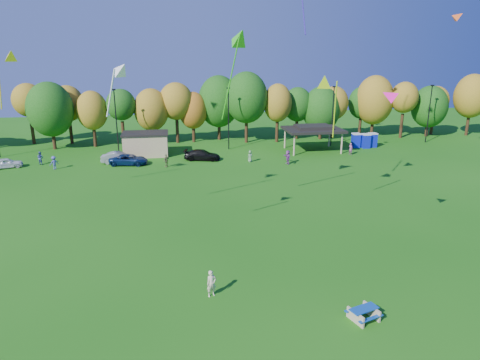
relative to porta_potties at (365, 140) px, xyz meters
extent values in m
plane|color=#19600F|center=(-22.60, -37.95, -1.10)|extent=(160.00, 160.00, 0.00)
cylinder|color=black|center=(-50.63, 10.98, 0.96)|extent=(0.50, 0.50, 4.12)
ellipsoid|color=olive|center=(-50.63, 10.98, 5.76)|extent=(4.78, 4.78, 5.18)
cylinder|color=black|center=(-46.35, 6.25, 0.68)|extent=(0.50, 0.50, 3.56)
ellipsoid|color=#144C0F|center=(-46.35, 6.25, 4.84)|extent=(6.62, 6.62, 8.00)
cylinder|color=black|center=(-44.72, 10.30, 0.80)|extent=(0.50, 0.50, 3.79)
ellipsoid|color=olive|center=(-44.72, 10.30, 5.22)|extent=(4.94, 4.94, 5.58)
cylinder|color=black|center=(-40.61, 7.06, 0.57)|extent=(0.50, 0.50, 3.34)
ellipsoid|color=olive|center=(-40.61, 7.06, 4.47)|extent=(4.61, 4.61, 5.88)
cylinder|color=black|center=(-36.32, 6.90, 0.81)|extent=(0.50, 0.50, 3.82)
ellipsoid|color=#144C0F|center=(-36.32, 6.90, 5.26)|extent=(4.43, 4.43, 4.73)
cylinder|color=black|center=(-31.90, 7.55, 0.53)|extent=(0.50, 0.50, 3.25)
ellipsoid|color=olive|center=(-31.90, 7.55, 4.32)|extent=(5.33, 5.33, 6.53)
cylinder|color=black|center=(-28.05, 8.12, 0.88)|extent=(0.50, 0.50, 3.96)
ellipsoid|color=olive|center=(-28.05, 8.12, 5.51)|extent=(5.31, 5.31, 5.82)
cylinder|color=black|center=(-25.45, 8.39, 0.43)|extent=(0.50, 0.50, 3.05)
ellipsoid|color=#995914|center=(-25.45, 8.39, 3.98)|extent=(4.54, 4.54, 5.87)
cylinder|color=black|center=(-21.18, 9.58, 0.79)|extent=(0.50, 0.50, 3.77)
ellipsoid|color=#144C0F|center=(-21.18, 9.58, 5.19)|extent=(6.69, 6.69, 8.35)
cylinder|color=black|center=(-17.14, 6.59, 1.04)|extent=(0.50, 0.50, 4.28)
ellipsoid|color=#144C0F|center=(-17.14, 6.59, 6.04)|extent=(6.64, 6.64, 8.01)
cylinder|color=black|center=(-12.18, 6.26, 0.78)|extent=(0.50, 0.50, 3.76)
ellipsoid|color=olive|center=(-12.18, 6.26, 5.17)|extent=(4.49, 4.49, 6.02)
cylinder|color=black|center=(-8.31, 8.30, 0.62)|extent=(0.50, 0.50, 3.43)
ellipsoid|color=#144C0F|center=(-8.31, 8.30, 4.62)|extent=(4.77, 4.77, 5.63)
cylinder|color=black|center=(-4.49, 7.44, 0.38)|extent=(0.50, 0.50, 2.95)
ellipsoid|color=#144C0F|center=(-4.49, 7.44, 3.83)|extent=(6.14, 6.14, 7.54)
cylinder|color=black|center=(-2.21, 7.91, 0.66)|extent=(0.50, 0.50, 3.52)
ellipsoid|color=olive|center=(-2.21, 7.91, 4.77)|extent=(4.78, 4.78, 5.53)
cylinder|color=black|center=(3.46, 9.56, 0.60)|extent=(0.50, 0.50, 3.39)
ellipsoid|color=#144C0F|center=(3.46, 9.56, 4.55)|extent=(4.54, 4.54, 5.46)
cylinder|color=black|center=(5.10, 8.28, 0.76)|extent=(0.50, 0.50, 3.72)
ellipsoid|color=olive|center=(5.10, 8.28, 5.10)|extent=(6.32, 6.32, 8.24)
cylinder|color=black|center=(9.39, 6.32, 0.93)|extent=(0.50, 0.50, 4.06)
ellipsoid|color=olive|center=(9.39, 6.32, 5.67)|extent=(4.50, 4.50, 5.13)
cylinder|color=black|center=(14.47, 6.85, 0.43)|extent=(0.50, 0.50, 3.05)
ellipsoid|color=#144C0F|center=(14.47, 6.85, 3.99)|extent=(5.97, 5.97, 7.05)
cylinder|color=black|center=(16.39, 8.40, 0.68)|extent=(0.50, 0.50, 3.55)
ellipsoid|color=olive|center=(16.39, 8.40, 4.83)|extent=(4.60, 4.60, 4.99)
cylinder|color=black|center=(21.91, 6.56, 0.94)|extent=(0.50, 0.50, 4.07)
ellipsoid|color=olive|center=(21.91, 6.56, 5.68)|extent=(5.83, 5.83, 7.42)
cylinder|color=black|center=(-36.60, 2.05, 3.40)|extent=(0.16, 0.16, 9.00)
cube|color=black|center=(-36.60, 2.05, 7.90)|extent=(0.50, 0.25, 0.18)
cylinder|color=black|center=(-20.60, 2.05, 3.40)|extent=(0.16, 0.16, 9.00)
cube|color=black|center=(-20.60, 2.05, 7.90)|extent=(0.50, 0.25, 0.18)
cylinder|color=black|center=(-4.60, 2.05, 3.40)|extent=(0.16, 0.16, 9.00)
cube|color=black|center=(-4.60, 2.05, 7.90)|extent=(0.50, 0.25, 0.18)
cylinder|color=black|center=(11.40, 2.05, 3.40)|extent=(0.16, 0.16, 9.00)
cube|color=black|center=(11.40, 2.05, 7.90)|extent=(0.50, 0.25, 0.18)
cube|color=tan|center=(-32.60, 0.05, 0.40)|extent=(6.00, 4.00, 3.00)
cube|color=black|center=(-32.60, 0.05, 2.03)|extent=(6.30, 4.30, 0.25)
cylinder|color=tan|center=(-12.10, -3.45, 0.40)|extent=(0.24, 0.24, 3.00)
cylinder|color=tan|center=(-5.10, -3.45, 0.40)|extent=(0.24, 0.24, 3.00)
cylinder|color=tan|center=(-12.10, 1.55, 0.40)|extent=(0.24, 0.24, 3.00)
cylinder|color=tan|center=(-5.10, 1.55, 0.40)|extent=(0.24, 0.24, 3.00)
cube|color=black|center=(-8.60, -0.95, 2.05)|extent=(8.20, 6.20, 0.35)
cube|color=black|center=(-8.60, -0.95, 2.45)|extent=(5.00, 3.50, 0.45)
cube|color=#0E1DB9|center=(-1.30, 0.27, -0.10)|extent=(1.10, 1.10, 2.00)
cube|color=silver|center=(-1.30, 0.27, 0.99)|extent=(1.15, 1.15, 0.18)
cube|color=#0E1DB9|center=(0.00, -0.37, -0.10)|extent=(1.10, 1.10, 2.00)
cube|color=silver|center=(0.00, -0.37, 0.99)|extent=(1.15, 1.15, 0.18)
cube|color=#0E1DB9|center=(1.30, 0.11, -0.10)|extent=(1.10, 1.10, 2.00)
cube|color=silver|center=(1.30, 0.11, 0.99)|extent=(1.15, 1.15, 0.18)
cube|color=tan|center=(-19.61, -41.49, -0.78)|extent=(0.51, 1.26, 0.64)
cube|color=tan|center=(-18.51, -41.12, -0.78)|extent=(0.51, 1.26, 0.64)
cube|color=#114597|center=(-19.06, -41.30, -0.43)|extent=(1.73, 1.14, 0.05)
cube|color=#114597|center=(-18.89, -41.83, -0.71)|extent=(1.59, 0.72, 0.04)
cube|color=#114597|center=(-19.23, -40.78, -0.71)|extent=(1.59, 0.72, 0.04)
imported|color=beige|center=(-26.99, -37.64, -0.28)|extent=(0.70, 0.58, 1.64)
imported|color=white|center=(-49.58, -4.29, -0.46)|extent=(4.02, 2.55, 1.27)
imported|color=gray|center=(-35.92, -3.90, -0.36)|extent=(4.50, 1.68, 1.47)
imported|color=navy|center=(-34.58, -5.06, -0.43)|extent=(5.12, 2.95, 1.34)
imported|color=black|center=(-25.04, -4.04, -0.40)|extent=(5.14, 3.04, 1.40)
imported|color=#9B4981|center=(-4.04, -4.20, -0.25)|extent=(0.66, 0.74, 1.69)
imported|color=#863C90|center=(-14.23, -7.92, -0.18)|extent=(0.73, 1.75, 1.83)
imported|color=#4E50AC|center=(-43.50, -5.88, -0.26)|extent=(1.24, 1.11, 1.67)
imported|color=#455298|center=(-45.85, -3.02, -0.25)|extent=(1.04, 0.98, 1.69)
imported|color=#739A69|center=(-18.85, -6.07, -0.33)|extent=(0.89, 0.76, 1.54)
imported|color=olive|center=(-29.76, -6.90, -0.27)|extent=(0.99, 0.95, 1.65)
cone|color=#E3511A|center=(4.14, -12.51, 16.80)|extent=(1.83, 1.62, 1.52)
cylinder|color=#2A1A8F|center=(-18.68, -26.68, 15.99)|extent=(0.22, 1.47, 3.79)
cone|color=green|center=(-23.19, -24.47, 14.01)|extent=(2.42, 2.64, 2.10)
cylinder|color=green|center=(-24.20, -26.31, 10.86)|extent=(1.28, 2.23, 6.61)
cone|color=#E90C88|center=(-15.19, -34.40, 10.20)|extent=(1.57, 1.49, 1.27)
cone|color=white|center=(-31.68, -33.16, 11.90)|extent=(1.62, 1.60, 1.31)
cylinder|color=white|center=(-32.34, -33.77, 10.55)|extent=(0.89, 0.84, 2.85)
cone|color=#D3F019|center=(-16.37, -25.83, 10.62)|extent=(1.81, 2.08, 1.73)
cylinder|color=#D3F019|center=(-15.87, -27.24, 8.37)|extent=(0.70, 1.73, 4.73)
cone|color=yellow|center=(-42.38, -18.96, 12.65)|extent=(1.85, 1.99, 1.60)
cylinder|color=yellow|center=(-43.16, -20.24, 10.40)|extent=(1.02, 1.59, 4.73)
camera|label=1|loc=(-28.88, -60.10, 12.88)|focal=32.00mm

